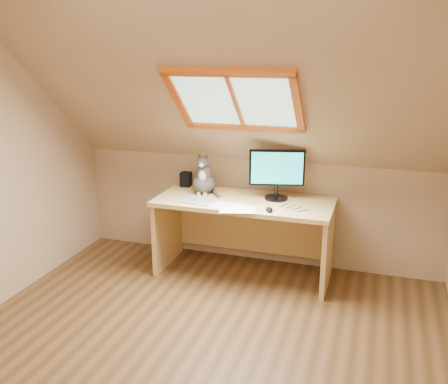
% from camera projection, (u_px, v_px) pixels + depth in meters
% --- Properties ---
extents(ground, '(3.50, 3.50, 0.00)m').
position_uv_depth(ground, '(190.00, 359.00, 3.36)').
color(ground, brown).
rests_on(ground, ground).
extents(room_shell, '(3.52, 3.52, 2.41)m').
position_uv_depth(room_shell, '(180.00, 154.00, 2.87)').
color(room_shell, tan).
rests_on(room_shell, ground).
extents(desk, '(1.57, 0.69, 0.72)m').
position_uv_depth(desk, '(246.00, 221.00, 4.55)').
color(desk, '#E0B56A').
rests_on(desk, ground).
extents(monitor, '(0.48, 0.21, 0.45)m').
position_uv_depth(monitor, '(277.00, 171.00, 4.37)').
color(monitor, black).
rests_on(monitor, desk).
extents(cat, '(0.24, 0.28, 0.39)m').
position_uv_depth(cat, '(204.00, 179.00, 4.59)').
color(cat, '#4B4642').
rests_on(cat, desk).
extents(desk_speaker, '(0.10, 0.10, 0.14)m').
position_uv_depth(desk_speaker, '(186.00, 179.00, 4.83)').
color(desk_speaker, black).
rests_on(desk_speaker, desk).
extents(graphics_tablet, '(0.32, 0.25, 0.01)m').
position_uv_depth(graphics_tablet, '(198.00, 201.00, 4.37)').
color(graphics_tablet, '#B2B2B7').
rests_on(graphics_tablet, desk).
extents(mouse, '(0.08, 0.11, 0.03)m').
position_uv_depth(mouse, '(269.00, 210.00, 4.11)').
color(mouse, black).
rests_on(mouse, desk).
extents(papers, '(0.33, 0.27, 0.00)m').
position_uv_depth(papers, '(236.00, 208.00, 4.19)').
color(papers, white).
rests_on(papers, desk).
extents(cables, '(0.51, 0.26, 0.01)m').
position_uv_depth(cables, '(282.00, 207.00, 4.21)').
color(cables, silver).
rests_on(cables, desk).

